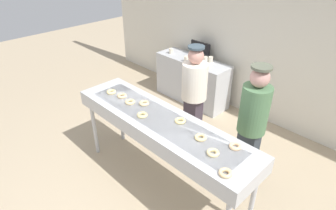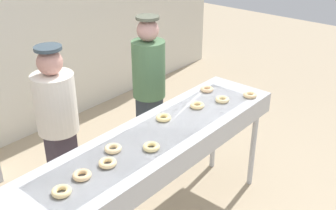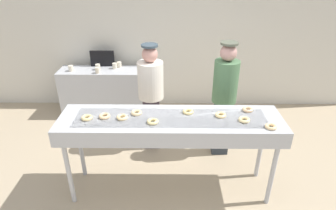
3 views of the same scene
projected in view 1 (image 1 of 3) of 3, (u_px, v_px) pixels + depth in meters
ground_plane at (162, 183)px, 3.97m from camera, size 16.00×16.00×0.00m
back_wall at (274, 26)px, 4.62m from camera, size 8.00×0.12×3.39m
fryer_conveyor at (161, 126)px, 3.48m from camera, size 2.59×0.65×1.06m
plain_donut_0 at (111, 92)px, 3.98m from camera, size 0.17×0.17×0.04m
plain_donut_1 at (144, 103)px, 3.72m from camera, size 0.17×0.17×0.04m
plain_donut_2 at (142, 115)px, 3.47m from camera, size 0.15×0.15×0.04m
plain_donut_3 at (235, 146)px, 2.96m from camera, size 0.18×0.18×0.04m
plain_donut_4 at (122, 96)px, 3.88m from camera, size 0.13×0.13×0.04m
plain_donut_5 at (213, 153)px, 2.87m from camera, size 0.16×0.16×0.04m
plain_donut_6 at (130, 102)px, 3.74m from camera, size 0.17×0.17×0.04m
plain_donut_7 at (180, 121)px, 3.36m from camera, size 0.14×0.14×0.04m
plain_donut_8 at (225, 173)px, 2.63m from camera, size 0.13×0.13×0.04m
plain_donut_9 at (200, 137)px, 3.09m from camera, size 0.18×0.18×0.04m
worker_baker at (194, 92)px, 4.22m from camera, size 0.37×0.37×1.66m
worker_assistant at (252, 123)px, 3.48m from camera, size 0.34×0.34×1.73m
prep_counter at (192, 80)px, 5.77m from camera, size 1.53×0.51×0.88m
paper_cup_0 at (191, 56)px, 5.55m from camera, size 0.09×0.09×0.10m
paper_cup_1 at (211, 59)px, 5.40m from camera, size 0.09×0.09×0.10m
paper_cup_2 at (171, 51)px, 5.79m from camera, size 0.09×0.09×0.10m
paper_cup_3 at (205, 59)px, 5.40m from camera, size 0.09×0.09×0.10m
paper_cup_4 at (186, 59)px, 5.42m from camera, size 0.09×0.09×0.10m
menu_display at (200, 49)px, 5.59m from camera, size 0.44×0.04×0.29m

